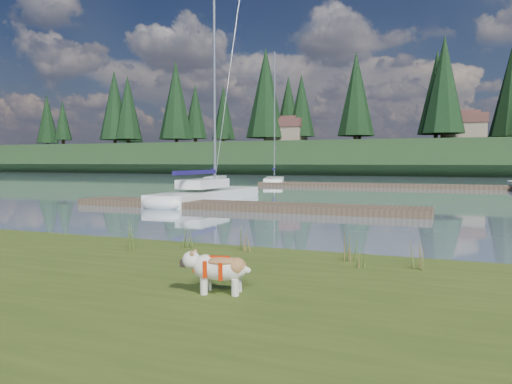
% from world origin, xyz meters
% --- Properties ---
extents(ground, '(200.00, 200.00, 0.00)m').
position_xyz_m(ground, '(0.00, 30.00, 0.00)').
color(ground, '#7B8EA1').
rests_on(ground, ground).
extents(bank, '(60.00, 9.00, 0.35)m').
position_xyz_m(bank, '(0.00, -6.00, 0.17)').
color(bank, '#3D4E19').
rests_on(bank, ground).
extents(ridge, '(200.00, 20.00, 5.00)m').
position_xyz_m(ridge, '(0.00, 73.00, 2.50)').
color(ridge, '#1C3218').
rests_on(ridge, ground).
extents(bulldog, '(0.94, 0.49, 0.55)m').
position_xyz_m(bulldog, '(1.85, -5.02, 0.69)').
color(bulldog, silver).
rests_on(bulldog, bank).
extents(sailboat_main, '(2.09, 10.29, 14.64)m').
position_xyz_m(sailboat_main, '(-7.33, 13.24, 0.42)').
color(sailboat_main, white).
rests_on(sailboat_main, ground).
extents(dock_near, '(16.00, 2.00, 0.30)m').
position_xyz_m(dock_near, '(-4.00, 9.00, 0.15)').
color(dock_near, '#4C3D2C').
rests_on(dock_near, ground).
extents(dock_far, '(26.00, 2.20, 0.30)m').
position_xyz_m(dock_far, '(2.00, 30.00, 0.15)').
color(dock_far, '#4C3D2C').
rests_on(dock_far, ground).
extents(sailboat_bg_0, '(3.48, 7.17, 10.38)m').
position_xyz_m(sailboat_bg_0, '(-18.01, 35.16, 0.32)').
color(sailboat_bg_0, white).
rests_on(sailboat_bg_0, ground).
extents(sailboat_bg_1, '(4.01, 8.35, 12.26)m').
position_xyz_m(sailboat_bg_1, '(-11.07, 33.47, 0.33)').
color(sailboat_bg_1, white).
rests_on(sailboat_bg_1, ground).
extents(weed_0, '(0.17, 0.14, 0.58)m').
position_xyz_m(weed_0, '(-0.22, -2.12, 0.59)').
color(weed_0, '#475B23').
rests_on(weed_0, bank).
extents(weed_1, '(0.17, 0.14, 0.54)m').
position_xyz_m(weed_1, '(0.94, -2.05, 0.58)').
color(weed_1, '#475B23').
rests_on(weed_1, bank).
extents(weed_2, '(0.17, 0.14, 0.71)m').
position_xyz_m(weed_2, '(3.07, -2.31, 0.65)').
color(weed_2, '#475B23').
rests_on(weed_2, bank).
extents(weed_3, '(0.17, 0.14, 0.62)m').
position_xyz_m(weed_3, '(-1.23, -2.72, 0.61)').
color(weed_3, '#475B23').
rests_on(weed_3, bank).
extents(weed_4, '(0.17, 0.14, 0.37)m').
position_xyz_m(weed_4, '(3.29, -2.72, 0.50)').
color(weed_4, '#475B23').
rests_on(weed_4, bank).
extents(weed_5, '(0.17, 0.14, 0.59)m').
position_xyz_m(weed_5, '(4.19, -2.50, 0.60)').
color(weed_5, '#475B23').
rests_on(weed_5, bank).
extents(mud_lip, '(60.00, 0.50, 0.14)m').
position_xyz_m(mud_lip, '(0.00, -1.60, 0.07)').
color(mud_lip, '#33281C').
rests_on(mud_lip, ground).
extents(conifer_0, '(5.72, 5.72, 14.15)m').
position_xyz_m(conifer_0, '(-55.00, 67.00, 12.64)').
color(conifer_0, '#382619').
rests_on(conifer_0, ridge).
extents(conifer_1, '(4.40, 4.40, 11.30)m').
position_xyz_m(conifer_1, '(-40.00, 71.00, 11.28)').
color(conifer_1, '#382619').
rests_on(conifer_1, ridge).
extents(conifer_2, '(6.60, 6.60, 16.05)m').
position_xyz_m(conifer_2, '(-25.00, 68.00, 13.54)').
color(conifer_2, '#382619').
rests_on(conifer_2, ridge).
extents(conifer_3, '(4.84, 4.84, 12.25)m').
position_xyz_m(conifer_3, '(-10.00, 72.00, 11.74)').
color(conifer_3, '#382619').
rests_on(conifer_3, ridge).
extents(conifer_4, '(6.16, 6.16, 15.10)m').
position_xyz_m(conifer_4, '(3.00, 66.00, 13.09)').
color(conifer_4, '#382619').
rests_on(conifer_4, ridge).
extents(house_0, '(6.30, 5.30, 4.65)m').
position_xyz_m(house_0, '(-22.00, 70.00, 7.31)').
color(house_0, gray).
rests_on(house_0, ridge).
extents(house_1, '(6.30, 5.30, 4.65)m').
position_xyz_m(house_1, '(6.00, 71.00, 7.31)').
color(house_1, gray).
rests_on(house_1, ridge).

